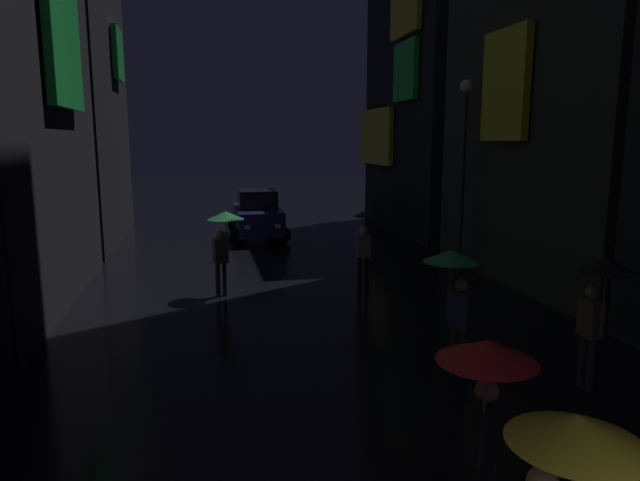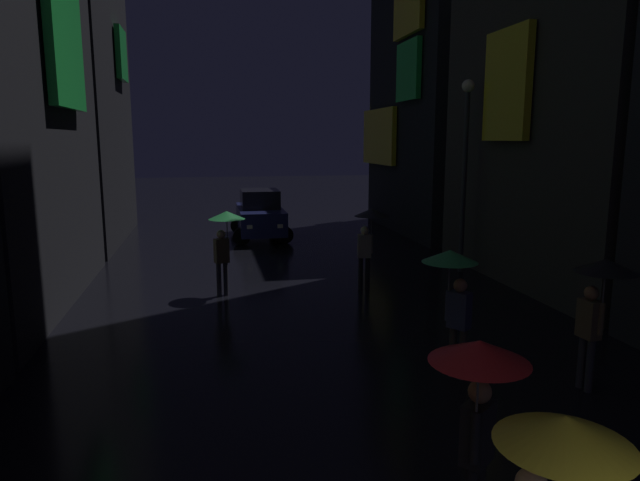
# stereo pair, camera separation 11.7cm
# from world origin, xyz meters

# --- Properties ---
(building_right_far) EXTENTS (4.25, 8.20, 12.04)m
(building_right_far) POSITION_xyz_m (7.47, 22.04, 6.02)
(building_right_far) COLOR black
(building_right_far) RESTS_ON ground
(pedestrian_near_crossing_red) EXTENTS (0.90, 0.90, 2.12)m
(pedestrian_near_crossing_red) POSITION_xyz_m (0.04, 3.57, 1.67)
(pedestrian_near_crossing_red) COLOR black
(pedestrian_near_crossing_red) RESTS_ON ground
(pedestrian_midstreet_left_green) EXTENTS (0.90, 0.90, 2.12)m
(pedestrian_midstreet_left_green) POSITION_xyz_m (1.53, 7.43, 1.67)
(pedestrian_midstreet_left_green) COLOR #38332D
(pedestrian_midstreet_left_green) RESTS_ON ground
(pedestrian_midstreet_centre_black) EXTENTS (0.90, 0.90, 2.12)m
(pedestrian_midstreet_centre_black) POSITION_xyz_m (1.77, 13.07, 1.67)
(pedestrian_midstreet_centre_black) COLOR black
(pedestrian_midstreet_centre_black) RESTS_ON ground
(pedestrian_foreground_left_yellow) EXTENTS (0.90, 0.90, 2.12)m
(pedestrian_foreground_left_yellow) POSITION_xyz_m (-0.14, 2.18, 1.67)
(pedestrian_foreground_left_yellow) COLOR #38332D
(pedestrian_foreground_left_yellow) RESTS_ON ground
(pedestrian_far_right_black) EXTENTS (0.90, 0.90, 2.12)m
(pedestrian_far_right_black) POSITION_xyz_m (3.43, 6.41, 1.67)
(pedestrian_far_right_black) COLOR #2D2D38
(pedestrian_far_right_black) RESTS_ON ground
(pedestrian_foreground_right_green) EXTENTS (0.90, 0.90, 2.12)m
(pedestrian_foreground_right_green) POSITION_xyz_m (-1.89, 13.22, 1.67)
(pedestrian_foreground_right_green) COLOR #2D2D38
(pedestrian_foreground_right_green) RESTS_ON ground
(car_distant) EXTENTS (2.28, 4.16, 1.92)m
(car_distant) POSITION_xyz_m (-0.27, 21.48, 0.93)
(car_distant) COLOR navy
(car_distant) RESTS_ON ground
(streetlamp_right_far) EXTENTS (0.36, 0.36, 5.53)m
(streetlamp_right_far) POSITION_xyz_m (5.00, 14.48, 3.45)
(streetlamp_right_far) COLOR #2D2D33
(streetlamp_right_far) RESTS_ON ground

